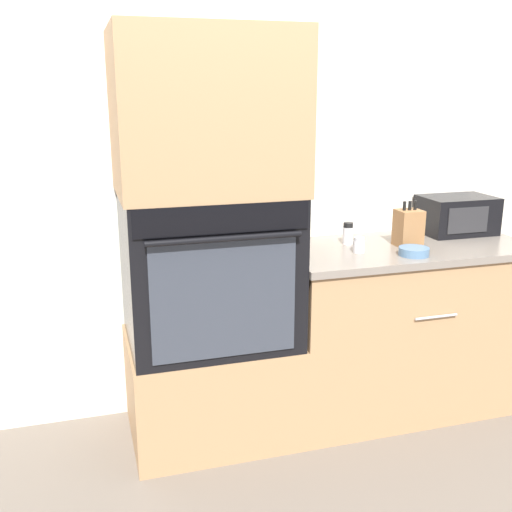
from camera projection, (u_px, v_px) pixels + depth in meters
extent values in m
plane|color=#6B6056|center=(308.00, 451.00, 2.79)|extent=(12.00, 12.00, 0.00)
cube|color=silver|center=(268.00, 167.00, 3.04)|extent=(8.00, 0.05, 2.50)
cube|color=#A87F56|center=(211.00, 385.00, 2.89)|extent=(0.78, 0.60, 0.49)
cube|color=black|center=(209.00, 268.00, 2.74)|extent=(0.75, 0.59, 0.69)
cube|color=black|center=(223.00, 219.00, 2.38)|extent=(0.72, 0.01, 0.12)
cube|color=#3FBFF2|center=(223.00, 219.00, 2.38)|extent=(0.09, 0.00, 0.03)
cube|color=#333842|center=(224.00, 299.00, 2.47)|extent=(0.62, 0.01, 0.52)
cylinder|color=black|center=(225.00, 239.00, 2.37)|extent=(0.64, 0.02, 0.02)
cube|color=#A87F56|center=(206.00, 113.00, 2.55)|extent=(0.78, 0.60, 0.69)
cube|color=#A87F56|center=(400.00, 329.00, 3.13)|extent=(1.24, 0.60, 0.84)
cube|color=slate|center=(405.00, 248.00, 3.01)|extent=(1.26, 0.63, 0.03)
cylinder|color=#B7B7BC|center=(436.00, 317.00, 2.79)|extent=(0.22, 0.01, 0.01)
cube|color=black|center=(456.00, 215.00, 3.23)|extent=(0.38, 0.26, 0.20)
cube|color=#28282B|center=(468.00, 220.00, 3.10)|extent=(0.24, 0.01, 0.14)
cube|color=olive|center=(408.00, 228.00, 2.96)|extent=(0.12, 0.11, 0.18)
cylinder|color=black|center=(404.00, 206.00, 2.92)|extent=(0.02, 0.02, 0.04)
cylinder|color=black|center=(410.00, 206.00, 2.93)|extent=(0.02, 0.02, 0.04)
cylinder|color=black|center=(415.00, 205.00, 2.94)|extent=(0.02, 0.02, 0.04)
cylinder|color=#517599|center=(414.00, 251.00, 2.81)|extent=(0.14, 0.14, 0.04)
cylinder|color=silver|center=(348.00, 236.00, 3.01)|extent=(0.05, 0.05, 0.09)
cylinder|color=black|center=(348.00, 225.00, 3.00)|extent=(0.05, 0.05, 0.02)
cylinder|color=#427047|center=(407.00, 234.00, 3.07)|extent=(0.04, 0.04, 0.07)
cylinder|color=red|center=(408.00, 225.00, 3.05)|extent=(0.04, 0.04, 0.02)
cylinder|color=silver|center=(359.00, 246.00, 2.86)|extent=(0.06, 0.06, 0.06)
cylinder|color=#B7B7BC|center=(359.00, 239.00, 2.85)|extent=(0.05, 0.05, 0.02)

